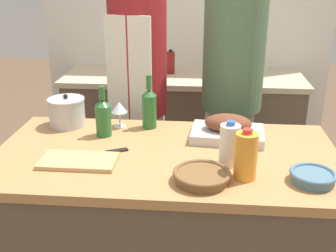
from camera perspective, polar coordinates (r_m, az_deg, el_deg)
The scene contains 18 objects.
kitchen_island at distance 2.08m, azimuth -0.30°, elevation -15.17°, with size 1.52×0.80×0.92m.
back_counter at distance 3.37m, azimuth 2.01°, elevation -0.50°, with size 1.82×0.60×0.90m.
back_wall at distance 3.51m, azimuth 2.51°, elevation 14.31°, with size 2.32×0.10×2.55m.
roasting_pan at distance 2.00m, azimuth 8.08°, elevation -0.48°, with size 0.35×0.26×0.12m.
wicker_basket at distance 1.61m, azimuth 4.59°, elevation -6.73°, with size 0.22×0.22×0.04m.
cutting_board at distance 1.79m, azimuth -12.02°, elevation -4.65°, with size 0.32×0.17×0.02m.
stock_pot at distance 2.19m, azimuth -13.53°, elevation 1.86°, with size 0.19×0.19×0.17m.
mixing_bowl at distance 1.69m, azimuth 19.02°, elevation -6.47°, with size 0.18×0.18×0.05m.
juice_jug at distance 1.63m, azimuth 10.50°, elevation -3.99°, with size 0.09×0.09×0.20m.
milk_jug at distance 1.73m, azimuth 8.34°, elevation -2.53°, with size 0.08×0.08×0.19m.
wine_bottle_green at distance 2.10m, azimuth -2.55°, elevation 2.56°, with size 0.07×0.07×0.27m.
wine_bottle_dark at distance 2.02m, azimuth -8.77°, elevation 1.28°, with size 0.07×0.07×0.24m.
wine_glass_left at distance 2.12m, azimuth -6.62°, elevation 2.44°, with size 0.08×0.08×0.13m.
knife_chef at distance 1.86m, azimuth -9.08°, elevation -3.68°, with size 0.25×0.14×0.01m.
condiment_bottle_tall at distance 3.27m, azimuth 0.34°, elevation 8.60°, with size 0.07×0.07×0.18m.
condiment_bottle_short at distance 3.28m, azimuth 6.61°, elevation 8.51°, with size 0.05×0.05×0.18m.
person_cook_aproned at distance 2.55m, azimuth -3.99°, elevation 4.70°, with size 0.34×0.36×1.75m.
person_cook_guest at distance 2.58m, azimuth 8.67°, elevation 5.27°, with size 0.36×0.36×1.80m.
Camera 1 is at (0.16, -1.67, 1.70)m, focal length 45.00 mm.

